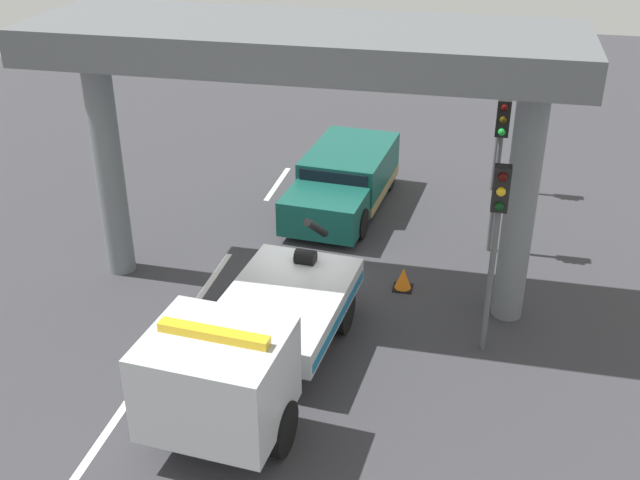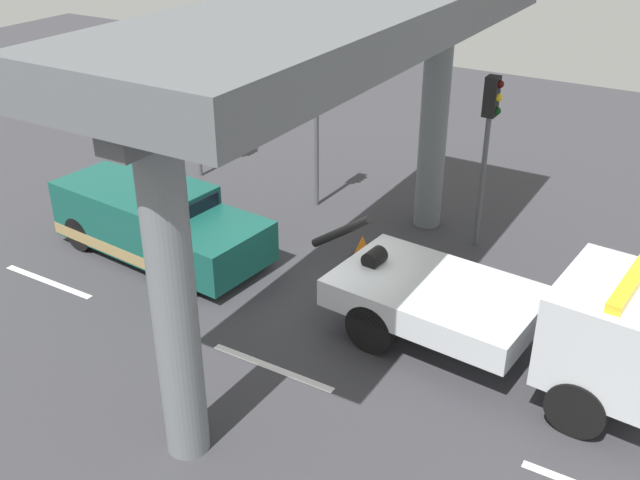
{
  "view_description": "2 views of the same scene",
  "coord_description": "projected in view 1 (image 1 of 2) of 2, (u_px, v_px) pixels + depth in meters",
  "views": [
    {
      "loc": [
        15.13,
        3.76,
        9.48
      ],
      "look_at": [
        -0.4,
        0.28,
        1.17
      ],
      "focal_mm": 42.9,
      "sensor_mm": 36.0,
      "label": 1
    },
    {
      "loc": [
        6.38,
        -11.24,
        8.35
      ],
      "look_at": [
        -0.17,
        -0.32,
        1.7
      ],
      "focal_mm": 41.32,
      "sensor_mm": 36.0,
      "label": 2
    }
  ],
  "objects": [
    {
      "name": "traffic_light_mid",
      "position": [
        497.0,
        221.0,
        14.68
      ],
      "size": [
        0.39,
        0.32,
        4.13
      ],
      "color": "#515456",
      "rests_on": "ground"
    },
    {
      "name": "traffic_light_near",
      "position": [
        503.0,
        91.0,
        21.99
      ],
      "size": [
        0.39,
        0.32,
        4.26
      ],
      "color": "#515456",
      "rests_on": "ground"
    },
    {
      "name": "lane_stripe_east",
      "position": [
        96.0,
        447.0,
        13.46
      ],
      "size": [
        2.6,
        0.16,
        0.01
      ],
      "primitive_type": "cube",
      "color": "silver",
      "rests_on": "ground"
    },
    {
      "name": "lane_stripe_west",
      "position": [
        278.0,
        184.0,
        23.84
      ],
      "size": [
        2.6,
        0.16,
        0.01
      ],
      "primitive_type": "cube",
      "color": "silver",
      "rests_on": "ground"
    },
    {
      "name": "traffic_cone_orange",
      "position": [
        403.0,
        279.0,
        18.14
      ],
      "size": [
        0.46,
        0.46,
        0.55
      ],
      "color": "orange",
      "rests_on": "ground"
    },
    {
      "name": "ground_plane",
      "position": [
        305.0,
        292.0,
        18.23
      ],
      "size": [
        60.0,
        40.0,
        0.1
      ],
      "primitive_type": "cube",
      "color": "#38383D"
    },
    {
      "name": "overpass_structure",
      "position": [
        302.0,
        64.0,
        15.68
      ],
      "size": [
        3.6,
        11.38,
        6.23
      ],
      "color": "slate",
      "rests_on": "ground"
    },
    {
      "name": "traffic_light_far",
      "position": [
        500.0,
        143.0,
        18.59
      ],
      "size": [
        0.39,
        0.32,
        4.05
      ],
      "color": "#515456",
      "rests_on": "ground"
    },
    {
      "name": "tow_truck_white",
      "position": [
        249.0,
        345.0,
        14.14
      ],
      "size": [
        7.33,
        2.88,
        2.46
      ],
      "color": "silver",
      "rests_on": "ground"
    },
    {
      "name": "lane_stripe_mid",
      "position": [
        212.0,
        279.0,
        18.65
      ],
      "size": [
        2.6,
        0.16,
        0.01
      ],
      "primitive_type": "cube",
      "color": "silver",
      "rests_on": "ground"
    },
    {
      "name": "towed_van_green",
      "position": [
        345.0,
        181.0,
        22.08
      ],
      "size": [
        5.36,
        2.59,
        1.58
      ],
      "color": "#145147",
      "rests_on": "ground"
    }
  ]
}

